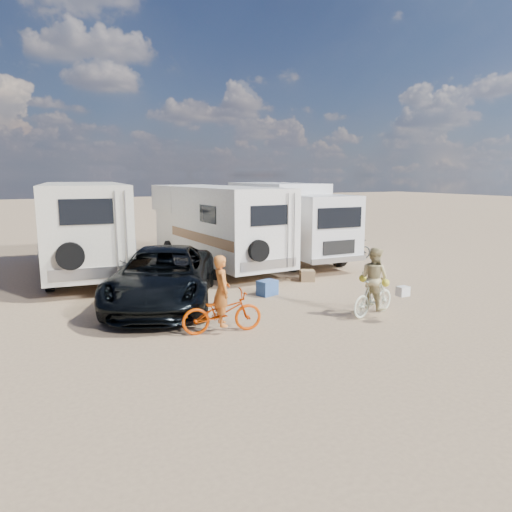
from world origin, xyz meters
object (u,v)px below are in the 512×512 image
rider_woman (374,285)px  dark_suv (163,277)px  bike_parked (353,249)px  rv_main (216,227)px  rv_left (85,230)px  crate (307,276)px  rider_man (222,298)px  box_truck (288,222)px  cooler (267,288)px  bike_woman (373,297)px  bike_man (222,312)px

rider_woman → dark_suv: bearing=38.9°
dark_suv → bike_parked: size_ratio=3.48×
rv_main → rv_left: rv_left is taller
crate → rider_man: bearing=-142.3°
rv_left → rider_man: rv_left is taller
rv_main → box_truck: box_truck is taller
rv_left → box_truck: (8.12, -0.75, -0.03)m
dark_suv → cooler: bearing=16.2°
dark_suv → bike_woman: dark_suv is taller
dark_suv → box_truck: bearing=57.9°
box_truck → rv_left: bearing=176.3°
bike_woman → rider_man: rider_man is taller
rv_main → bike_parked: 6.09m
bike_man → bike_parked: bike_man is taller
rider_man → rider_woman: size_ratio=1.02×
rider_woman → cooler: (-1.48, 3.07, -0.58)m
dark_suv → bike_woman: 5.77m
cooler → rider_woman: bearing=-81.2°
bike_man → crate: (4.71, 3.64, -0.30)m
rv_left → rider_woman: (5.94, -8.79, -0.85)m
bike_woman → rider_woman: (0.00, 0.00, 0.32)m
bike_woman → crate: bearing=-22.8°
rv_left → bike_woman: size_ratio=4.85×
dark_suv → cooler: size_ratio=10.08×
dark_suv → rider_woman: 5.76m
bike_woman → crate: bike_woman is taller
bike_parked → cooler: (-6.25, -3.76, -0.21)m
rv_left → rider_man: bearing=-71.3°
dark_suv → bike_parked: (9.35, 3.33, -0.36)m
box_truck → cooler: box_truck is taller
rv_main → rider_man: size_ratio=4.89×
rider_woman → bike_parked: 8.34m
dark_suv → rider_woman: (4.57, -3.49, 0.01)m
dark_suv → bike_parked: dark_suv is taller
box_truck → rider_man: bearing=-128.0°
bike_parked → crate: 4.91m
rider_man → rider_woman: 4.08m
bike_man → rv_left: bearing=23.1°
dark_suv → crate: dark_suv is taller
dark_suv → bike_woman: bearing=-13.4°
bike_parked → dark_suv: bearing=119.8°
rv_left → bike_man: (1.89, -8.28, -1.17)m
dark_suv → bike_woman: size_ratio=3.61×
rv_left → dark_suv: (1.36, -5.30, -0.86)m
rider_man → rider_woman: rider_man is taller
bike_man → bike_parked: 10.85m
dark_suv → bike_man: (0.53, -2.98, -0.31)m
rv_main → rider_woman: (1.04, -8.20, -0.78)m
bike_man → bike_parked: size_ratio=1.13×
rider_woman → bike_parked: size_ratio=0.97×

